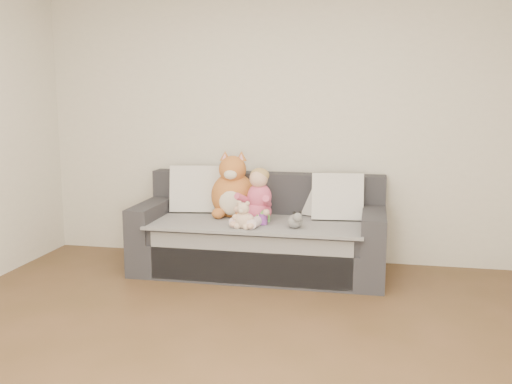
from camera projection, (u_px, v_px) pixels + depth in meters
room_shell at (215, 141)px, 3.38m from camera, size 5.00×5.00×5.00m
sofa at (260, 237)px, 5.14m from camera, size 2.20×0.94×0.85m
cushion_left at (196, 189)px, 5.40m from camera, size 0.51×0.29×0.45m
cushion_right_back at (319, 197)px, 5.20m from camera, size 0.42×0.32×0.37m
cushion_right_front at (337, 197)px, 5.06m from camera, size 0.47×0.25×0.43m
toddler at (257, 199)px, 4.97m from camera, size 0.33×0.49×0.48m
plush_cat at (233, 191)px, 5.21m from camera, size 0.50×0.44×0.63m
teddy_bear at (243, 217)px, 4.74m from camera, size 0.19×0.14×0.24m
plush_cow at (295, 221)px, 4.75m from camera, size 0.13×0.19×0.16m
sippy_cup at (263, 217)px, 4.87m from camera, size 0.11×0.09×0.13m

